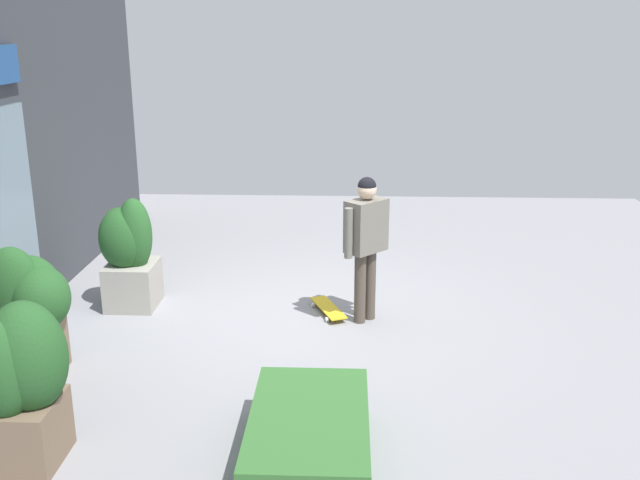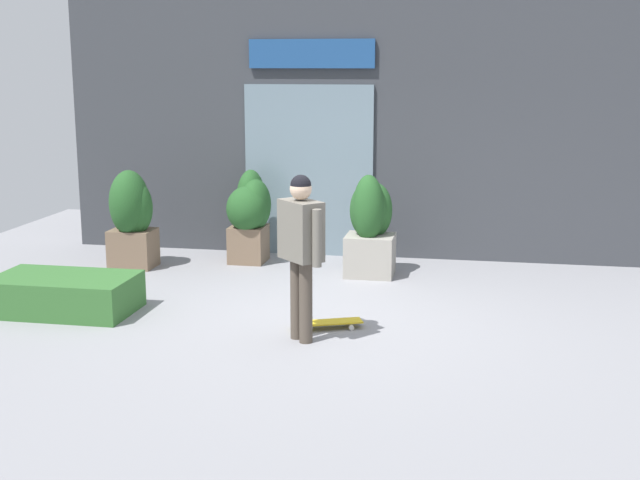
# 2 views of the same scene
# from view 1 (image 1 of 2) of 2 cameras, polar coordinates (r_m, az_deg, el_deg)

# --- Properties ---
(ground_plane) EXTENTS (12.00, 12.00, 0.00)m
(ground_plane) POSITION_cam_1_polar(r_m,az_deg,el_deg) (8.31, -1.25, -5.99)
(ground_plane) COLOR gray
(building_facade) EXTENTS (8.62, 0.31, 3.86)m
(building_facade) POSITION_cam_1_polar(r_m,az_deg,el_deg) (8.58, -23.69, 6.66)
(building_facade) COLOR #383A3F
(building_facade) RESTS_ON ground_plane
(skateboarder) EXTENTS (0.51, 0.50, 1.65)m
(skateboarder) POSITION_cam_1_polar(r_m,az_deg,el_deg) (7.85, 3.68, 0.44)
(skateboarder) COLOR #4C4238
(skateboarder) RESTS_ON ground_plane
(skateboard) EXTENTS (0.75, 0.46, 0.08)m
(skateboard) POSITION_cam_1_polar(r_m,az_deg,el_deg) (8.34, 0.66, -5.44)
(skateboard) COLOR gold
(skateboard) RESTS_ON ground_plane
(planter_box_left) EXTENTS (0.57, 0.78, 1.26)m
(planter_box_left) POSITION_cam_1_polar(r_m,az_deg,el_deg) (7.29, -22.07, -4.70)
(planter_box_left) COLOR brown
(planter_box_left) RESTS_ON ground_plane
(planter_box_right) EXTENTS (0.62, 0.63, 1.32)m
(planter_box_right) POSITION_cam_1_polar(r_m,az_deg,el_deg) (8.64, -15.06, -0.81)
(planter_box_right) COLOR gray
(planter_box_right) RESTS_ON ground_plane
(planter_box_mid) EXTENTS (0.63, 0.63, 1.32)m
(planter_box_mid) POSITION_cam_1_polar(r_m,az_deg,el_deg) (5.80, -22.49, -9.94)
(planter_box_mid) COLOR brown
(planter_box_mid) RESTS_ON ground_plane
(hedge_ledge) EXTENTS (1.53, 0.90, 0.40)m
(hedge_ledge) POSITION_cam_1_polar(r_m,az_deg,el_deg) (5.65, -0.88, -15.47)
(hedge_ledge) COLOR #33662D
(hedge_ledge) RESTS_ON ground_plane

